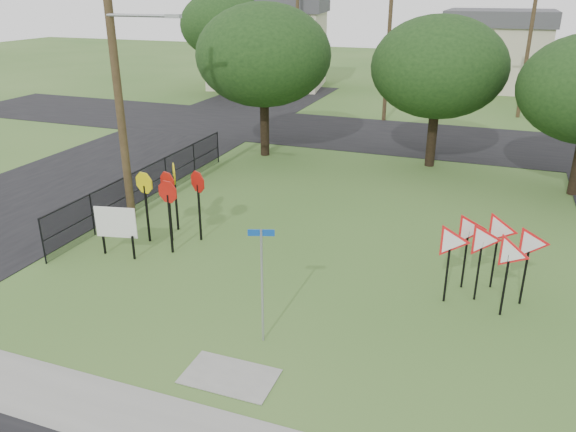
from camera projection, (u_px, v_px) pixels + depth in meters
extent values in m
plane|color=#365C22|center=(271.00, 320.00, 14.19)|extent=(140.00, 140.00, 0.00)
cube|color=black|center=(117.00, 164.00, 26.75)|extent=(8.00, 50.00, 0.02)
cube|color=black|center=(405.00, 137.00, 31.55)|extent=(60.00, 8.00, 0.02)
cube|color=gray|center=(230.00, 376.00, 12.10)|extent=(2.00, 1.20, 0.02)
cylinder|color=#A1A4A9|center=(262.00, 287.00, 12.82)|extent=(0.06, 0.06, 2.88)
cube|color=#0D4199|center=(261.00, 233.00, 12.31)|extent=(0.57, 0.21, 0.15)
cube|color=black|center=(170.00, 213.00, 18.28)|extent=(0.06, 0.06, 1.94)
cube|color=black|center=(200.00, 213.00, 18.34)|extent=(0.06, 0.06, 1.94)
cube|color=black|center=(170.00, 224.00, 17.45)|extent=(0.06, 0.06, 1.94)
cube|color=black|center=(147.00, 214.00, 18.25)|extent=(0.06, 0.06, 1.94)
cube|color=black|center=(176.00, 203.00, 19.14)|extent=(0.06, 0.06, 1.94)
cube|color=black|center=(447.00, 272.00, 14.72)|extent=(0.06, 0.06, 1.72)
cube|color=black|center=(478.00, 271.00, 14.80)|extent=(0.06, 0.06, 1.72)
cube|color=black|center=(505.00, 285.00, 14.09)|extent=(0.06, 0.06, 1.72)
cube|color=black|center=(465.00, 260.00, 15.42)|extent=(0.06, 0.06, 1.72)
cube|color=black|center=(494.00, 259.00, 15.43)|extent=(0.06, 0.06, 1.72)
cube|color=black|center=(524.00, 275.00, 14.60)|extent=(0.06, 0.06, 1.72)
cube|color=black|center=(104.00, 242.00, 17.60)|extent=(0.05, 0.05, 0.76)
cube|color=black|center=(133.00, 248.00, 17.24)|extent=(0.05, 0.05, 0.76)
cube|color=silver|center=(116.00, 222.00, 17.13)|extent=(1.29, 0.31, 0.98)
cylinder|color=#4A3A22|center=(116.00, 79.00, 18.57)|extent=(0.28, 0.28, 10.00)
cylinder|color=#A1A4A9|center=(139.00, 16.00, 17.35)|extent=(2.40, 0.10, 0.10)
cube|color=#A1A4A9|center=(173.00, 16.00, 16.96)|extent=(0.50, 0.18, 0.12)
cylinder|color=#4A3A22|center=(388.00, 47.00, 33.98)|extent=(0.24, 0.24, 9.00)
cylinder|color=#4A3A22|center=(528.00, 50.00, 34.96)|extent=(0.24, 0.24, 8.50)
cylinder|color=#4A3A22|center=(297.00, 36.00, 41.78)|extent=(0.24, 0.24, 9.00)
cylinder|color=black|center=(42.00, 241.00, 16.80)|extent=(0.05, 0.05, 1.50)
cylinder|color=black|center=(92.00, 214.00, 18.79)|extent=(0.05, 0.05, 1.50)
cylinder|color=black|center=(133.00, 193.00, 20.79)|extent=(0.05, 0.05, 1.50)
cylinder|color=black|center=(166.00, 175.00, 22.79)|extent=(0.05, 0.05, 1.50)
cylinder|color=black|center=(194.00, 160.00, 24.78)|extent=(0.05, 0.05, 1.50)
cylinder|color=black|center=(218.00, 147.00, 26.78)|extent=(0.05, 0.05, 1.50)
cube|color=black|center=(149.00, 166.00, 21.52)|extent=(0.03, 11.50, 0.03)
cube|color=black|center=(150.00, 183.00, 21.79)|extent=(0.03, 11.50, 0.03)
cube|color=black|center=(150.00, 183.00, 21.79)|extent=(0.01, 11.50, 1.50)
cube|color=beige|center=(268.00, 50.00, 47.11)|extent=(10.08, 8.46, 6.00)
cube|color=#444549|center=(268.00, 4.00, 45.75)|extent=(10.58, 8.88, 1.20)
cube|color=beige|center=(495.00, 57.00, 46.68)|extent=(8.00, 8.00, 5.00)
cube|color=#444549|center=(501.00, 18.00, 45.52)|extent=(8.40, 8.40, 1.20)
cylinder|color=black|center=(265.00, 129.00, 27.79)|extent=(0.44, 0.44, 2.62)
ellipsoid|color=black|center=(264.00, 55.00, 26.45)|extent=(6.40, 6.40, 4.80)
cylinder|color=black|center=(432.00, 140.00, 26.10)|extent=(0.44, 0.44, 2.45)
ellipsoid|color=black|center=(439.00, 67.00, 24.85)|extent=(6.00, 6.00, 4.50)
cylinder|color=black|center=(226.00, 74.00, 44.88)|extent=(0.44, 0.44, 2.80)
ellipsoid|color=black|center=(224.00, 25.00, 43.46)|extent=(6.80, 6.80, 5.10)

